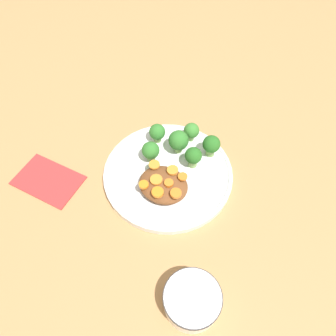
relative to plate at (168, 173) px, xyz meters
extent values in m
plane|color=tan|center=(0.00, 0.00, -0.01)|extent=(4.00, 4.00, 0.00)
cylinder|color=white|center=(0.00, 0.00, 0.00)|extent=(0.29, 0.29, 0.02)
torus|color=white|center=(0.00, 0.00, 0.01)|extent=(0.28, 0.28, 0.01)
cylinder|color=white|center=(0.17, -0.22, 0.01)|extent=(0.10, 0.10, 0.05)
cylinder|color=#333338|center=(0.17, -0.22, 0.03)|extent=(0.10, 0.10, 0.01)
cylinder|color=white|center=(0.17, -0.22, 0.03)|extent=(0.08, 0.08, 0.01)
ellipsoid|color=brown|center=(0.01, -0.04, 0.02)|extent=(0.11, 0.09, 0.03)
cylinder|color=#759E51|center=(-0.05, 0.01, 0.02)|extent=(0.02, 0.02, 0.02)
sphere|color=#337A2D|center=(-0.05, 0.01, 0.04)|extent=(0.04, 0.04, 0.04)
cylinder|color=#759E51|center=(-0.07, 0.07, 0.02)|extent=(0.02, 0.02, 0.02)
sphere|color=#337A2D|center=(-0.07, 0.07, 0.04)|extent=(0.04, 0.04, 0.04)
cylinder|color=#7FA85B|center=(-0.01, 0.06, 0.02)|extent=(0.02, 0.02, 0.02)
sphere|color=#337A2D|center=(-0.01, 0.06, 0.04)|extent=(0.05, 0.05, 0.05)
cylinder|color=#759E51|center=(0.06, 0.09, 0.02)|extent=(0.02, 0.02, 0.03)
sphere|color=#286B23|center=(0.06, 0.09, 0.04)|extent=(0.04, 0.04, 0.04)
cylinder|color=#7FA85B|center=(0.00, 0.11, 0.02)|extent=(0.01, 0.01, 0.02)
sphere|color=#3D8433|center=(0.00, 0.11, 0.04)|extent=(0.04, 0.04, 0.04)
cylinder|color=#7FA85B|center=(0.04, 0.04, 0.02)|extent=(0.02, 0.02, 0.02)
sphere|color=#286B23|center=(0.04, 0.04, 0.04)|extent=(0.04, 0.04, 0.04)
cylinder|color=orange|center=(0.00, -0.05, 0.04)|extent=(0.03, 0.03, 0.00)
cylinder|color=orange|center=(0.02, -0.01, 0.04)|extent=(0.02, 0.02, 0.01)
cylinder|color=orange|center=(-0.02, -0.07, 0.04)|extent=(0.02, 0.02, 0.01)
cylinder|color=orange|center=(0.05, -0.06, 0.04)|extent=(0.02, 0.02, 0.01)
cylinder|color=orange|center=(0.04, -0.02, 0.04)|extent=(0.02, 0.02, 0.00)
cylinder|color=orange|center=(0.02, -0.07, 0.04)|extent=(0.02, 0.02, 0.01)
cylinder|color=orange|center=(-0.02, -0.02, 0.04)|extent=(0.02, 0.02, 0.00)
cylinder|color=orange|center=(0.03, -0.04, 0.04)|extent=(0.02, 0.02, 0.01)
cube|color=#B73333|center=(-0.23, -0.15, -0.01)|extent=(0.15, 0.10, 0.01)
camera|label=1|loc=(0.21, -0.36, 0.60)|focal=35.00mm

